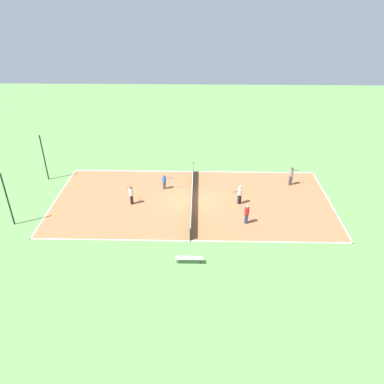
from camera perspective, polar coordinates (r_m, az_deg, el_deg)
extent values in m
plane|color=#60934C|center=(31.80, 0.00, -1.41)|extent=(80.00, 80.00, 0.00)
cube|color=#AD6B42|center=(31.80, 0.00, -1.39)|extent=(11.22, 23.43, 0.02)
cube|color=white|center=(27.19, -0.26, -7.46)|extent=(0.10, 23.43, 0.00)
cube|color=white|center=(36.65, 0.19, 3.14)|extent=(0.10, 23.43, 0.00)
cube|color=white|center=(33.66, 20.28, -1.51)|extent=(11.22, 0.10, 0.00)
cube|color=white|center=(34.07, -20.02, -1.07)|extent=(11.22, 0.10, 0.00)
cube|color=white|center=(31.79, 0.00, -1.37)|extent=(11.22, 0.10, 0.00)
cylinder|color=black|center=(26.97, -0.26, -6.48)|extent=(0.10, 0.10, 1.00)
cylinder|color=black|center=(36.34, 0.19, 3.77)|extent=(0.10, 0.10, 1.00)
cube|color=black|center=(31.55, 0.00, -0.63)|extent=(10.92, 0.03, 0.95)
cube|color=white|center=(31.32, 0.00, 0.07)|extent=(10.92, 0.04, 0.06)
cube|color=silver|center=(25.08, -0.49, -10.02)|extent=(0.36, 1.85, 0.04)
cylinder|color=#4C4C51|center=(25.22, 1.31, -10.43)|extent=(0.08, 0.08, 0.41)
cylinder|color=#4C4C51|center=(25.25, -2.28, -10.38)|extent=(0.08, 0.08, 0.41)
cube|color=navy|center=(29.10, 8.27, -4.02)|extent=(0.21, 0.26, 0.83)
cylinder|color=red|center=(28.72, 8.37, -2.85)|extent=(0.38, 0.38, 0.58)
sphere|color=beige|center=(28.50, 8.43, -2.16)|extent=(0.25, 0.25, 0.25)
cube|color=black|center=(31.49, 7.24, -1.08)|extent=(0.31, 0.32, 0.84)
cylinder|color=silver|center=(31.13, 7.32, 0.05)|extent=(0.50, 0.50, 0.59)
sphere|color=beige|center=(30.92, 7.37, 0.73)|extent=(0.25, 0.25, 0.25)
cylinder|color=#262626|center=(30.86, 6.90, 0.12)|extent=(0.19, 0.24, 0.03)
torus|color=black|center=(30.69, 6.51, -0.04)|extent=(0.43, 0.43, 0.02)
cube|color=black|center=(31.59, -9.17, -1.12)|extent=(0.31, 0.29, 0.84)
cylinder|color=white|center=(31.23, -9.28, 0.00)|extent=(0.48, 0.48, 0.59)
sphere|color=brown|center=(31.03, -9.34, 0.68)|extent=(0.25, 0.25, 0.25)
cylinder|color=#262626|center=(31.43, -9.46, 0.50)|extent=(0.27, 0.15, 0.03)
torus|color=black|center=(31.67, -9.60, 0.73)|extent=(0.41, 0.41, 0.02)
cube|color=#4C4C51|center=(33.55, -4.22, 1.03)|extent=(0.24, 0.28, 0.70)
cylinder|color=blue|center=(33.27, -4.26, 1.92)|extent=(0.42, 0.42, 0.49)
sphere|color=brown|center=(33.11, -4.28, 2.46)|extent=(0.21, 0.21, 0.21)
cylinder|color=#262626|center=(33.24, -3.72, 2.15)|extent=(0.08, 0.28, 0.03)
torus|color=black|center=(33.26, -3.24, 2.19)|extent=(0.35, 0.35, 0.02)
cube|color=#4C4C51|center=(35.21, 14.76, 1.73)|extent=(0.27, 0.30, 0.92)
cylinder|color=gray|center=(34.86, 14.92, 2.86)|extent=(0.45, 0.45, 0.64)
sphere|color=brown|center=(34.66, 15.02, 3.53)|extent=(0.28, 0.28, 0.28)
cylinder|color=#262626|center=(34.95, 15.41, 3.15)|extent=(0.11, 0.28, 0.03)
torus|color=black|center=(35.09, 15.80, 3.20)|extent=(0.38, 0.38, 0.02)
sphere|color=#CCE033|center=(31.59, -14.19, -2.55)|extent=(0.07, 0.07, 0.07)
sphere|color=#CCE033|center=(31.67, 0.07, -1.43)|extent=(0.07, 0.07, 0.07)
sphere|color=#CCE033|center=(31.83, -5.77, -1.43)|extent=(0.07, 0.07, 0.07)
cylinder|color=black|center=(30.94, -26.28, -1.06)|extent=(0.12, 0.12, 4.40)
cylinder|color=black|center=(36.89, -21.61, 4.85)|extent=(0.12, 0.12, 4.40)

